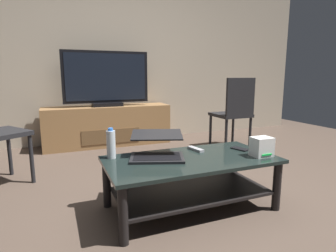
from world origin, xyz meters
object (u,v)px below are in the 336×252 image
cell_phone (240,149)px  dining_chair (234,110)px  tv_remote (196,149)px  media_cabinet (108,126)px  television (107,80)px  coffee_table (191,174)px  router_box (262,147)px  water_bottle_near (111,144)px  laptop (157,148)px

cell_phone → dining_chair: bearing=37.2°
tv_remote → media_cabinet: bearing=88.6°
media_cabinet → television: bearing=-90.0°
television → cell_phone: size_ratio=8.29×
coffee_table → router_box: (0.50, -0.15, 0.19)m
coffee_table → water_bottle_near: (-0.53, 0.22, 0.22)m
coffee_table → dining_chair: bearing=45.2°
router_box → dining_chair: bearing=61.3°
media_cabinet → laptop: size_ratio=3.40×
coffee_table → cell_phone: 0.49m
media_cabinet → laptop: 2.06m
dining_chair → laptop: (-1.53, -1.19, -0.07)m
dining_chair → water_bottle_near: (-1.84, -1.10, -0.03)m
tv_remote → cell_phone: bearing=-28.8°
media_cabinet → water_bottle_near: 2.00m
television → cell_phone: bearing=-72.1°
router_box → cell_phone: (-0.03, 0.21, -0.07)m
cell_phone → tv_remote: (-0.34, 0.11, 0.01)m
laptop → cell_phone: bearing=-5.5°
coffee_table → water_bottle_near: bearing=157.5°
water_bottle_near → media_cabinet: bearing=80.5°
coffee_table → router_box: size_ratio=8.44×
media_cabinet → tv_remote: size_ratio=10.79×
coffee_table → television: bearing=95.4°
media_cabinet → dining_chair: dining_chair is taller
router_box → water_bottle_near: water_bottle_near is taller
water_bottle_near → tv_remote: water_bottle_near is taller
dining_chair → cell_phone: dining_chair is taller
media_cabinet → dining_chair: size_ratio=1.83×
water_bottle_near → router_box: bearing=-19.7°
television → tv_remote: (0.33, -1.98, -0.52)m
dining_chair → router_box: 1.68m
television → router_box: 2.46m
laptop → cell_phone: (0.69, -0.07, -0.06)m
water_bottle_near → cell_phone: size_ratio=1.58×
television → router_box: bearing=-72.9°
coffee_table → cell_phone: bearing=7.5°
laptop → dining_chair: bearing=37.9°
media_cabinet → laptop: bearing=-90.3°
water_bottle_near → tv_remote: bearing=-4.1°
television → water_bottle_near: television is taller
laptop → water_bottle_near: size_ratio=2.29×
media_cabinet → water_bottle_near: water_bottle_near is taller
router_box → cell_phone: router_box is taller
cell_phone → water_bottle_near: bearing=152.0°
water_bottle_near → cell_phone: bearing=-9.0°
coffee_table → cell_phone: (0.47, 0.06, 0.12)m
coffee_table → television: size_ratio=1.06×
television → laptop: television is taller
coffee_table → laptop: (-0.22, 0.13, 0.18)m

